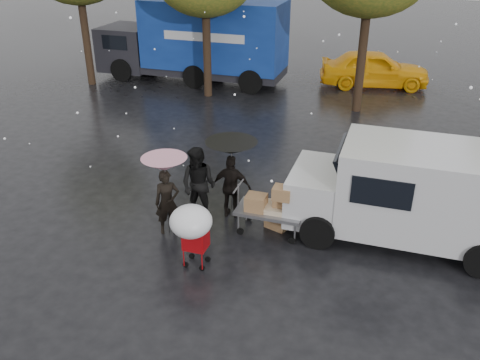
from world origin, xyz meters
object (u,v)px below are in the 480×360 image
(person_black, at_px, (232,187))
(vendor_cart, at_px, (274,205))
(white_van, at_px, (412,192))
(person_pink, at_px, (167,202))
(shopping_cart, at_px, (192,224))
(blue_truck, at_px, (197,41))
(yellow_taxi, at_px, (374,69))

(person_black, xyz_separation_m, vendor_cart, (1.13, -0.42, -0.06))
(person_black, relative_size, white_van, 0.32)
(person_pink, xyz_separation_m, white_van, (5.14, 1.40, 0.40))
(shopping_cart, xyz_separation_m, white_van, (4.05, 2.54, 0.10))
(vendor_cart, xyz_separation_m, blue_truck, (-6.45, 11.18, 1.03))
(shopping_cart, relative_size, blue_truck, 0.18)
(white_van, bearing_deg, vendor_cart, -166.21)
(shopping_cart, distance_m, blue_truck, 14.06)
(white_van, distance_m, yellow_taxi, 12.12)
(person_pink, bearing_deg, yellow_taxi, 44.06)
(person_pink, xyz_separation_m, yellow_taxi, (3.37, 13.38, 0.01))
(person_black, height_order, white_van, white_van)
(vendor_cart, distance_m, blue_truck, 12.95)
(person_pink, distance_m, person_black, 1.59)
(blue_truck, height_order, yellow_taxi, blue_truck)
(person_pink, height_order, vendor_cart, person_pink)
(vendor_cart, distance_m, white_van, 2.99)
(person_black, bearing_deg, yellow_taxi, -104.48)
(person_pink, relative_size, vendor_cart, 1.00)
(vendor_cart, bearing_deg, person_black, 159.83)
(shopping_cart, xyz_separation_m, blue_truck, (-5.27, 13.02, 0.69))
(person_pink, height_order, person_black, person_black)
(shopping_cart, distance_m, white_van, 4.78)
(yellow_taxi, bearing_deg, person_black, 158.09)
(vendor_cart, relative_size, blue_truck, 0.18)
(person_pink, bearing_deg, vendor_cart, -14.70)
(blue_truck, xyz_separation_m, yellow_taxi, (7.55, 1.50, -0.98))
(person_pink, bearing_deg, blue_truck, 77.57)
(person_pink, xyz_separation_m, shopping_cart, (1.09, -1.14, 0.30))
(white_van, xyz_separation_m, yellow_taxi, (-1.77, 11.98, -0.38))
(shopping_cart, xyz_separation_m, yellow_taxi, (2.28, 14.52, -0.29))
(shopping_cart, height_order, yellow_taxi, yellow_taxi)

